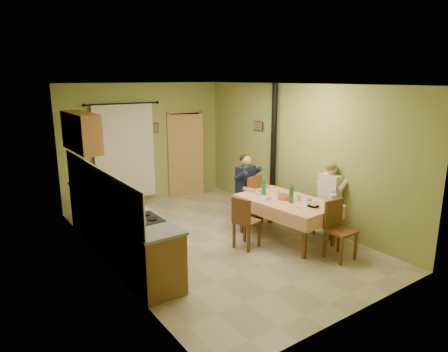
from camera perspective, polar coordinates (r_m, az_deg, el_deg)
floor at (r=7.49m, az=-1.14°, el=-8.99°), size 4.00×6.00×0.01m
room_shell at (r=6.99m, az=-1.21°, el=4.89°), size 4.04×6.04×2.82m
kitchen_run at (r=6.94m, az=-14.93°, el=-7.11°), size 0.64×3.64×1.56m
upper_cabinets at (r=7.77m, az=-19.77°, el=5.96°), size 0.35×1.40×0.70m
curtain at (r=9.39m, az=-13.95°, el=3.36°), size 1.70×0.07×2.22m
doorway at (r=10.10m, az=-5.48°, el=3.20°), size 0.96×0.33×2.15m
dining_table at (r=7.46m, az=8.84°, el=-6.14°), size 1.23×1.88×0.76m
tableware at (r=7.27m, az=9.60°, el=-2.99°), size 0.81×1.57×0.33m
chair_far at (r=8.23m, az=3.29°, el=-4.70°), size 0.54×0.54×1.02m
chair_near at (r=6.91m, az=16.18°, el=-8.98°), size 0.42×0.42×0.97m
chair_right at (r=7.87m, az=14.85°, el=-6.04°), size 0.47×0.47×1.00m
chair_left at (r=7.05m, az=3.19°, el=-7.97°), size 0.46×0.46×0.93m
man_far at (r=8.07m, az=3.26°, el=-0.72°), size 0.63×0.55×1.39m
man_right at (r=7.68m, az=15.06°, el=-1.94°), size 0.48×0.60×1.39m
stove_flue at (r=8.76m, az=6.99°, el=1.33°), size 0.24×0.24×2.80m
picture_back at (r=9.69m, az=-9.84°, el=6.79°), size 0.19×0.03×0.23m
picture_right at (r=9.11m, az=4.94°, el=7.14°), size 0.03×0.31×0.21m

